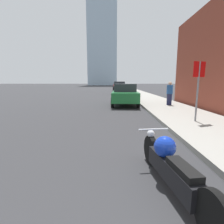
% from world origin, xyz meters
% --- Properties ---
extents(sidewalk, '(3.21, 240.00, 0.15)m').
position_xyz_m(sidewalk, '(5.13, 40.00, 0.07)').
color(sidewalk, gray).
rests_on(sidewalk, ground_plane).
extents(distant_tower, '(16.23, 16.23, 87.88)m').
position_xyz_m(distant_tower, '(-5.01, 108.66, 43.94)').
color(distant_tower, '#9EB7CC').
rests_on(distant_tower, ground_plane).
extents(motorcycle, '(0.67, 2.50, 0.81)m').
position_xyz_m(motorcycle, '(2.49, 4.67, 0.40)').
color(motorcycle, black).
rests_on(motorcycle, ground_plane).
extents(parked_car_green, '(2.08, 4.57, 1.60)m').
position_xyz_m(parked_car_green, '(2.40, 15.27, 0.83)').
color(parked_car_green, '#1E6B33').
rests_on(parked_car_green, ground_plane).
extents(parked_car_black, '(2.13, 4.42, 1.81)m').
position_xyz_m(parked_car_black, '(2.45, 28.35, 0.88)').
color(parked_car_black, black).
rests_on(parked_car_black, ground_plane).
extents(parked_car_silver, '(1.90, 4.46, 1.80)m').
position_xyz_m(parked_car_silver, '(2.45, 40.47, 0.90)').
color(parked_car_silver, '#BCBCC1').
rests_on(parked_car_silver, ground_plane).
extents(parked_car_red, '(2.04, 4.28, 1.74)m').
position_xyz_m(parked_car_red, '(2.30, 53.07, 0.87)').
color(parked_car_red, red).
rests_on(parked_car_red, ground_plane).
extents(stop_sign, '(0.57, 0.26, 2.38)m').
position_xyz_m(stop_sign, '(4.92, 9.08, 1.77)').
color(stop_sign, slate).
rests_on(stop_sign, sidewalk).
extents(pedestrian, '(0.36, 0.22, 1.61)m').
position_xyz_m(pedestrian, '(5.42, 14.19, 0.97)').
color(pedestrian, '#1E2347').
rests_on(pedestrian, sidewalk).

